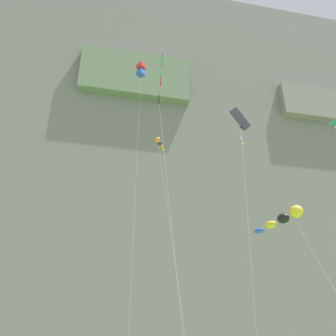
% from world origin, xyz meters
% --- Properties ---
extents(cliff_face, '(180.00, 23.41, 63.02)m').
position_xyz_m(cliff_face, '(-0.02, 53.72, 31.50)').
color(cliff_face, slate).
rests_on(cliff_face, ground).
extents(kite_windsock_low_left, '(3.05, 4.59, 24.30)m').
position_xyz_m(kite_windsock_low_left, '(1.80, 32.65, 23.89)').
color(kite_windsock_low_left, orange).
rests_on(kite_windsock_low_left, ground).
extents(kite_delta_upper_mid, '(2.47, 1.84, 17.98)m').
position_xyz_m(kite_delta_upper_mid, '(11.26, 18.25, 16.80)').
color(kite_delta_upper_mid, teal).
rests_on(kite_delta_upper_mid, ground).
extents(kite_banner_mid_right, '(1.83, 5.37, 23.19)m').
position_xyz_m(kite_banner_mid_right, '(-0.13, 22.07, 21.98)').
color(kite_banner_mid_right, black).
rests_on(kite_banner_mid_right, ground).
extents(kite_windsock_high_left, '(3.43, 7.20, 12.25)m').
position_xyz_m(kite_windsock_high_left, '(7.97, 20.81, 11.67)').
color(kite_windsock_high_left, yellow).
rests_on(kite_windsock_high_left, ground).
extents(kite_box_upper_right, '(1.09, 2.99, 33.43)m').
position_xyz_m(kite_box_upper_right, '(-0.58, 31.66, 32.51)').
color(kite_box_upper_right, red).
rests_on(kite_box_upper_right, ground).
extents(kite_diamond_mid_left, '(4.08, 5.57, 24.34)m').
position_xyz_m(kite_diamond_mid_left, '(7.76, 25.54, 22.63)').
color(kite_diamond_mid_left, black).
rests_on(kite_diamond_mid_left, ground).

